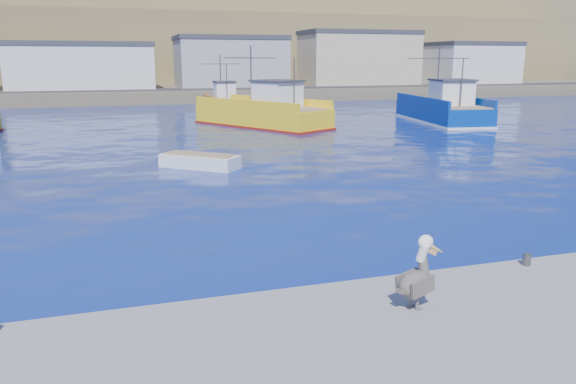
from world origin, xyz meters
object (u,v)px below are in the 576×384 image
object	(u,v)px
boat_orange	(223,102)
skiff_mid	(200,162)
trawler_blue	(443,110)
trawler_yellow_b	(264,113)
pelican	(418,278)

from	to	relation	value
boat_orange	skiff_mid	bearing A→B (deg)	-103.04
skiff_mid	trawler_blue	bearing A→B (deg)	32.52
skiff_mid	boat_orange	bearing A→B (deg)	76.96
trawler_yellow_b	boat_orange	world-z (taller)	trawler_yellow_b
trawler_blue	pelican	distance (m)	41.27
trawler_blue	boat_orange	bearing A→B (deg)	136.94
trawler_yellow_b	pelican	bearing A→B (deg)	-99.99
trawler_yellow_b	trawler_blue	distance (m)	16.21
trawler_blue	skiff_mid	size ratio (longest dim) A/B	3.12
trawler_blue	boat_orange	xyz separation A→B (m)	(-16.86, 15.76, -0.09)
trawler_blue	skiff_mid	xyz separation A→B (m)	(-24.06, -15.34, -0.80)
trawler_blue	pelican	bearing A→B (deg)	-123.03
trawler_yellow_b	boat_orange	distance (m)	14.33
skiff_mid	pelican	xyz separation A→B (m)	(1.57, -19.26, 0.87)
trawler_yellow_b	pelican	distance (m)	36.60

